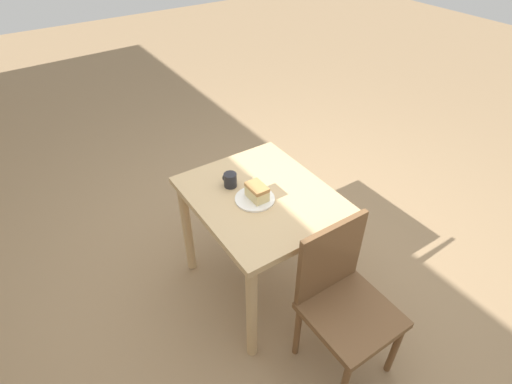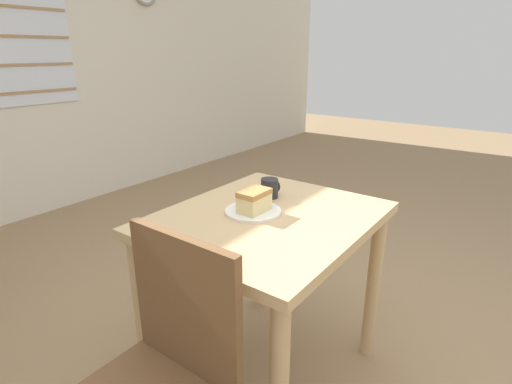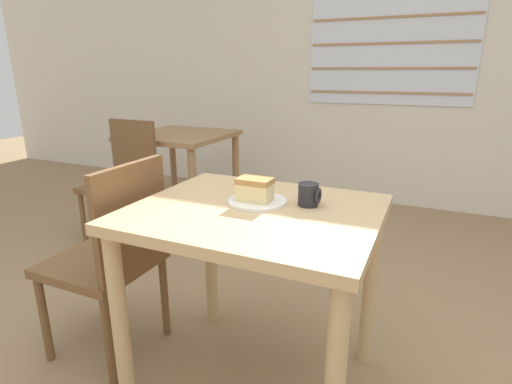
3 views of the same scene
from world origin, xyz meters
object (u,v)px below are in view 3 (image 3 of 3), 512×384
at_px(dining_table_far, 180,148).
at_px(chair_near_window, 113,254).
at_px(plate, 257,201).
at_px(dining_table_near, 255,241).
at_px(chair_far_corner, 124,177).
at_px(cake_slice, 255,189).
at_px(coffee_mug, 309,195).

xyz_separation_m(dining_table_far, chair_near_window, (0.77, -1.64, -0.13)).
bearing_deg(chair_near_window, plate, 101.40).
bearing_deg(dining_table_near, chair_near_window, -173.80).
relative_size(chair_far_corner, cake_slice, 7.00).
distance_m(plate, cake_slice, 0.05).
height_order(dining_table_far, coffee_mug, coffee_mug).
distance_m(chair_far_corner, plate, 1.76).
bearing_deg(chair_far_corner, dining_table_near, -32.34).
relative_size(dining_table_far, cake_slice, 6.39).
distance_m(dining_table_far, coffee_mug, 2.17).
xyz_separation_m(dining_table_far, chair_far_corner, (-0.09, -0.61, -0.13)).
distance_m(chair_near_window, plate, 0.70).
xyz_separation_m(dining_table_near, cake_slice, (-0.02, 0.05, 0.19)).
bearing_deg(dining_table_near, cake_slice, 116.11).
relative_size(chair_near_window, chair_far_corner, 1.00).
xyz_separation_m(chair_far_corner, cake_slice, (1.48, -0.92, 0.33)).
distance_m(chair_far_corner, coffee_mug, 1.91).
bearing_deg(chair_far_corner, cake_slice, -31.47).
xyz_separation_m(dining_table_near, chair_near_window, (-0.64, -0.07, -0.15)).
bearing_deg(cake_slice, dining_table_near, -63.89).
height_order(dining_table_far, chair_far_corner, chair_far_corner).
relative_size(dining_table_near, coffee_mug, 10.45).
xyz_separation_m(dining_table_near, coffee_mug, (0.17, 0.10, 0.17)).
xyz_separation_m(chair_near_window, chair_far_corner, (-0.86, 1.03, 0.00)).
xyz_separation_m(chair_near_window, cake_slice, (0.62, 0.12, 0.33)).
relative_size(dining_table_near, cake_slice, 6.87).
bearing_deg(plate, cake_slice, -119.57).
height_order(chair_near_window, cake_slice, chair_near_window).
relative_size(dining_table_far, plate, 3.69).
distance_m(chair_near_window, cake_slice, 0.71).
bearing_deg(plate, chair_near_window, -168.60).
bearing_deg(plate, dining_table_far, 132.65).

